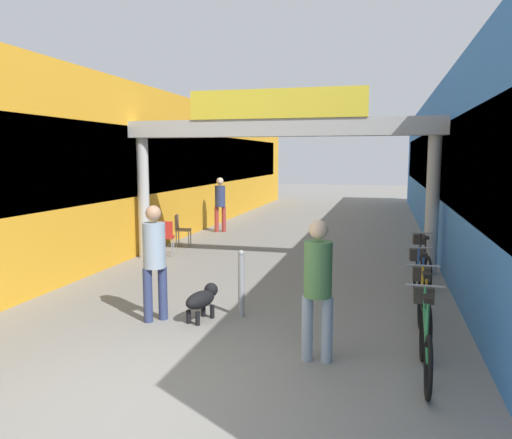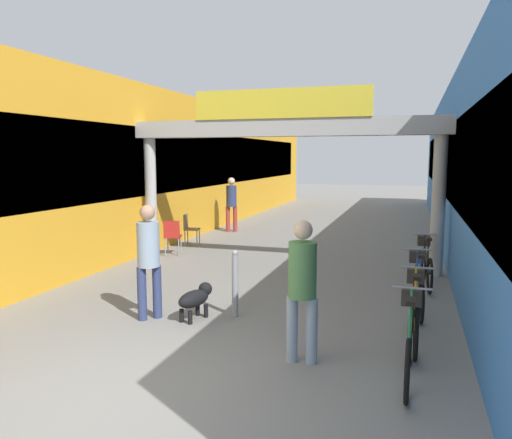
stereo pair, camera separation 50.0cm
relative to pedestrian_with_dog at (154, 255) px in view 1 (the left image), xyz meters
The scene contains 15 objects.
ground_plane 2.81m from the pedestrian_with_dog, 68.02° to the right, with size 80.00×80.00×0.00m, color gray.
storefront_left 9.57m from the pedestrian_with_dog, 115.63° to the left, with size 3.00×26.00×4.29m.
storefront_right 10.57m from the pedestrian_with_dog, 54.69° to the left, with size 3.00×26.00×4.29m.
arcade_sign_gateway 4.76m from the pedestrian_with_dog, 77.17° to the left, with size 7.40×0.47×3.96m.
pedestrian_with_dog is the anchor object (origin of this frame).
pedestrian_companion 2.73m from the pedestrian_with_dog, 19.22° to the right, with size 0.39×0.36×1.75m.
pedestrian_carrying_crate 9.00m from the pedestrian_with_dog, 102.16° to the left, with size 0.45×0.45×1.80m.
dog_on_leash 0.99m from the pedestrian_with_dog, 17.65° to the left, with size 0.44×0.75×0.53m.
bicycle_green_nearest 3.99m from the pedestrian_with_dog, 13.99° to the right, with size 0.46×1.69×0.98m.
bicycle_orange_second 3.95m from the pedestrian_with_dog, ahead, with size 0.46×1.69×0.98m.
bicycle_blue_third 4.32m from the pedestrian_with_dog, 22.68° to the left, with size 0.46×1.69×0.98m.
bicycle_black_farthest 5.35m from the pedestrian_with_dog, 39.46° to the left, with size 0.46×1.69×0.98m.
bollard_post_metal 1.40m from the pedestrian_with_dog, 22.68° to the left, with size 0.10×0.10×1.06m.
cafe_chair_red_nearer 5.03m from the pedestrian_with_dog, 112.90° to the left, with size 0.50×0.50×0.89m.
cafe_chair_wood_farther 6.35m from the pedestrian_with_dog, 109.48° to the left, with size 0.48×0.48×0.89m.
Camera 1 is at (2.34, -4.34, 2.50)m, focal length 35.00 mm.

